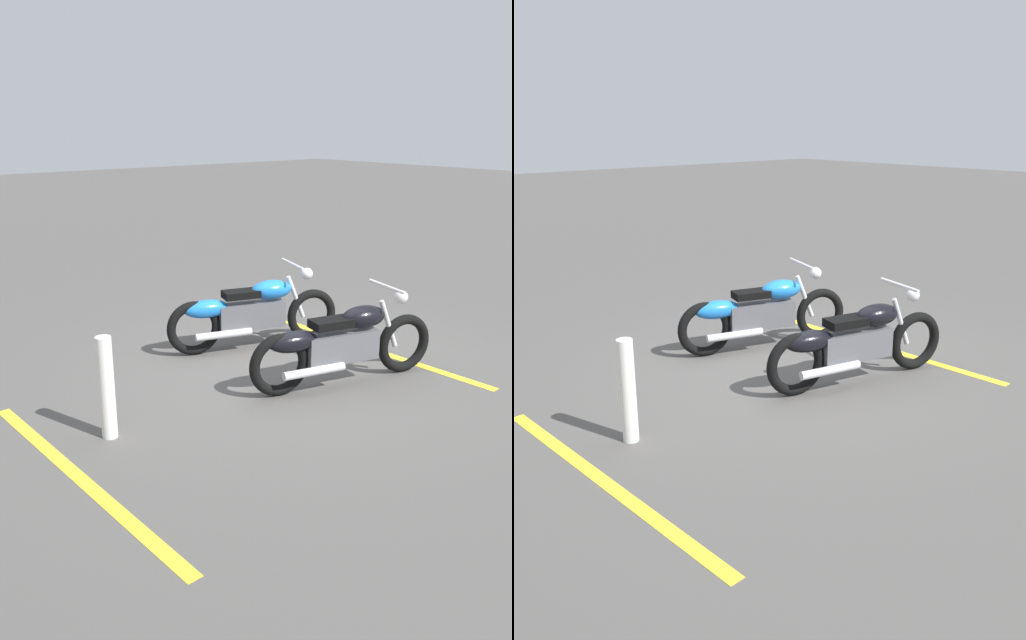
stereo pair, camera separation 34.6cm
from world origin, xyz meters
The scene contains 6 objects.
ground_plane centered at (0.00, 0.00, 0.00)m, with size 60.00×60.00×0.00m, color #514F4C.
motorcycle_bright_foreground centered at (-0.01, -0.76, 0.46)m, with size 2.15×0.86×1.04m.
motorcycle_dark_foreground centered at (-0.03, 0.74, 0.46)m, with size 2.19×0.77×1.04m.
bollard_post centered at (2.44, 0.28, 0.47)m, with size 0.14×0.14×0.95m, color white.
parking_stripe_near centered at (-1.13, 0.31, 0.00)m, with size 3.20×0.12×0.01m, color yellow.
parking_stripe_mid centered at (2.95, 0.73, 0.00)m, with size 3.20×0.12×0.01m, color yellow.
Camera 1 is at (4.67, 5.08, 2.71)m, focal length 35.67 mm.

